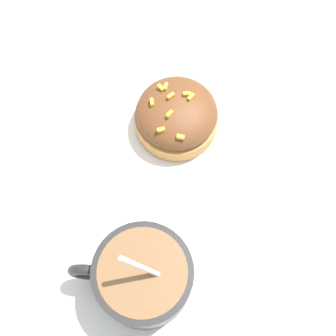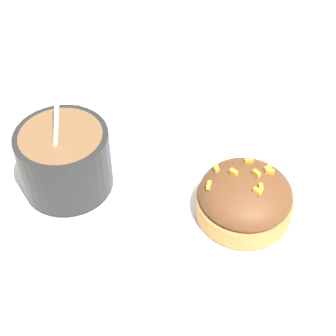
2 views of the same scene
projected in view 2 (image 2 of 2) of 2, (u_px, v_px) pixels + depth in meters
The scene contains 4 objects.
ground_plane at pixel (153, 202), 0.50m from camera, with size 3.00×3.00×0.00m, color silver.
paper_napkin at pixel (153, 201), 0.50m from camera, with size 0.30×0.28×0.00m.
coffee_cup at pixel (65, 157), 0.49m from camera, with size 0.08×0.11×0.11m.
frosted_pastry at pixel (245, 198), 0.48m from camera, with size 0.08×0.08×0.05m.
Camera 2 is at (-0.05, 0.33, 0.38)m, focal length 60.00 mm.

